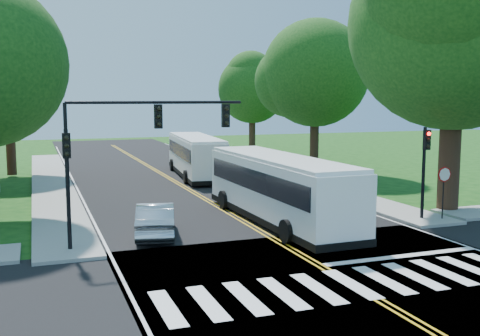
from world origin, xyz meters
name	(u,v)px	position (x,y,z in m)	size (l,w,h in m)	color
ground	(343,280)	(0.00, 0.00, 0.00)	(140.00, 140.00, 0.00)	#103E0F
road	(195,193)	(0.00, 18.00, 0.01)	(14.00, 96.00, 0.01)	black
cross_road	(343,279)	(0.00, 0.00, 0.01)	(60.00, 12.00, 0.01)	black
center_line	(179,184)	(0.00, 22.00, 0.01)	(0.36, 70.00, 0.01)	gold
edge_line_w	(78,189)	(-6.80, 22.00, 0.01)	(0.12, 70.00, 0.01)	silver
edge_line_e	(269,179)	(6.80, 22.00, 0.01)	(0.12, 70.00, 0.01)	silver
crosswalk	(351,284)	(0.00, -0.50, 0.02)	(12.60, 3.00, 0.01)	silver
stop_bar	(402,256)	(3.50, 1.60, 0.02)	(6.60, 0.40, 0.01)	silver
sidewalk_nw	(52,183)	(-8.30, 25.00, 0.07)	(2.60, 40.00, 0.15)	gray
sidewalk_ne	(272,172)	(8.30, 25.00, 0.07)	(2.60, 40.00, 0.15)	gray
tree_ne_big	(456,25)	(11.00, 8.00, 9.62)	(10.80, 10.80, 14.91)	black
tree_west_far	(8,84)	(-11.00, 30.00, 7.00)	(7.60, 7.60, 10.67)	black
tree_east_mid	(315,73)	(11.50, 24.00, 7.86)	(8.40, 8.40, 11.93)	black
tree_east_far	(252,89)	(12.50, 40.00, 6.86)	(7.20, 7.20, 10.34)	black
signal_nw	(129,138)	(-5.86, 6.43, 4.38)	(7.15, 0.46, 5.66)	black
signal_ne	(425,160)	(8.20, 6.44, 2.96)	(0.30, 0.46, 4.40)	black
stop_sign	(444,180)	(9.00, 5.98, 2.03)	(0.76, 0.08, 2.53)	black
bus_lead	(278,187)	(1.51, 8.61, 1.69)	(3.15, 12.33, 3.18)	white
bus_follow	(196,155)	(2.15, 25.42, 1.62)	(3.76, 12.01, 3.05)	white
hatchback	(155,220)	(-4.59, 7.82, 0.75)	(1.56, 4.46, 1.47)	silver
suv	(322,197)	(5.11, 10.85, 0.63)	(2.06, 4.48, 1.24)	silver
dark_sedan	(256,172)	(5.39, 21.14, 0.70)	(1.91, 4.71, 1.37)	black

